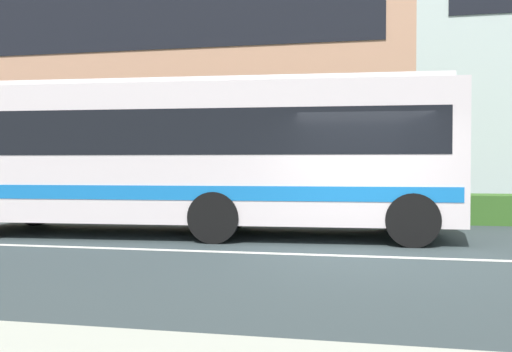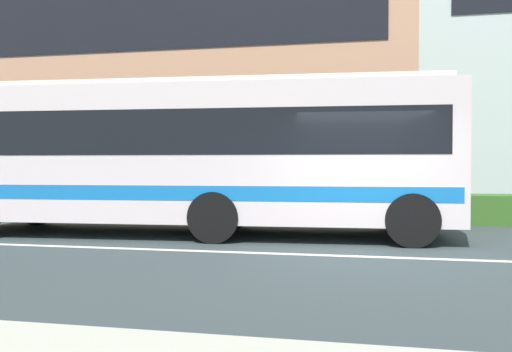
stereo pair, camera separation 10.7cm
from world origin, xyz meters
The scene contains 5 objects.
ground_plane centered at (0.00, 0.00, 0.00)m, with size 160.00×160.00×0.00m, color #354143.
lane_centre_line centered at (0.00, 0.00, 0.00)m, with size 60.00×0.16×0.01m, color silver.
hedge_row_far centered at (0.02, 5.33, 0.37)m, with size 20.48×1.10×0.75m, color #396A26.
apartment_block_left centered at (-10.38, 13.50, 5.95)m, with size 24.61×9.31×11.90m.
transit_bus centered at (-3.59, 2.04, 1.79)m, with size 10.90×3.08×3.25m.
Camera 1 is at (-0.35, -8.40, 1.52)m, focal length 35.00 mm.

